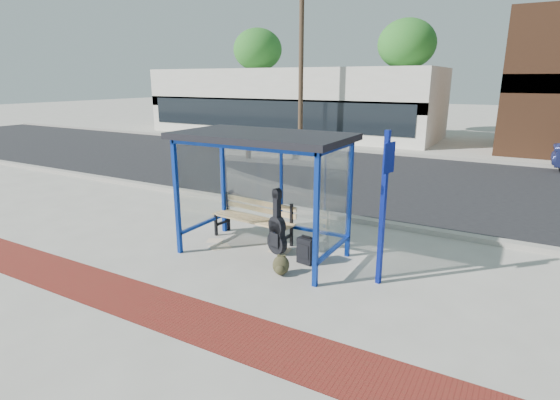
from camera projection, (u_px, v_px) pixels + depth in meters
The scene contains 19 objects.
ground at pixel (263, 254), 8.74m from camera, with size 120.00×120.00×0.00m, color #B2ADA0.
brick_paver_strip at pixel (172, 312), 6.56m from camera, with size 60.00×1.00×0.01m, color maroon.
curb_near at pixel (322, 214), 11.16m from camera, with size 60.00×0.25×0.12m, color gray.
street_asphalt at pixel (382, 178), 15.45m from camera, with size 60.00×10.00×0.00m, color black.
curb_far at pixel (415, 155), 19.71m from camera, with size 60.00×0.25×0.12m, color gray.
far_sidewalk at pixel (424, 151), 21.31m from camera, with size 60.00×4.00×0.01m, color #B2ADA0.
bus_shelter at pixel (264, 151), 8.25m from camera, with size 3.30×1.80×2.42m.
storefront_white at pixel (291, 102), 27.56m from camera, with size 18.00×6.04×4.00m.
tree_left at pixel (258, 50), 32.38m from camera, with size 3.60×3.60×7.03m.
tree_mid at pixel (407, 45), 27.15m from camera, with size 3.60×3.60×7.03m.
utility_pole_west at pixel (301, 64), 21.73m from camera, with size 1.60×0.24×8.00m.
bench at pixel (254, 217), 9.40m from camera, with size 1.99×0.65×0.92m.
guitar_bag at pixel (277, 232), 8.66m from camera, with size 0.48×0.27×1.27m.
suitcase at pixel (306, 251), 8.25m from camera, with size 0.35×0.26×0.55m.
backpack at pixel (281, 266), 7.78m from camera, with size 0.36×0.35×0.36m.
sign_post at pixel (384, 201), 7.12m from camera, with size 0.14×0.32×2.62m.
newspaper_a at pixel (215, 241), 9.47m from camera, with size 0.34×0.27×0.01m, color white.
newspaper_b at pixel (220, 247), 9.11m from camera, with size 0.41×0.33×0.01m, color white.
newspaper_c at pixel (280, 250), 8.93m from camera, with size 0.42×0.33×0.01m, color white.
Camera 1 is at (4.32, -6.90, 3.38)m, focal length 28.00 mm.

